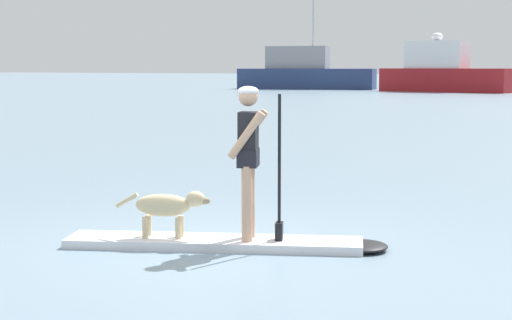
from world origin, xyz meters
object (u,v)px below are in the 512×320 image
Objects in this scene: dog at (167,206)px; person_paddler at (250,151)px; moored_boat_center at (443,73)px; moored_boat_port at (304,73)px; paddleboard at (234,243)px.

person_paddler is at bearing 22.14° from dog.
dog is at bearing -76.52° from moored_boat_center.
moored_boat_port is at bearing 114.13° from dog.
moored_boat_center reaches higher than person_paddler.
moored_boat_port reaches higher than paddleboard.
paddleboard is 67.59m from moored_boat_port.
moored_boat_port is (-28.49, 61.29, 0.35)m from person_paddler.
moored_boat_port is at bearing 169.91° from moored_boat_center.
moored_boat_center is (13.40, -2.38, 0.07)m from moored_boat_port.
moored_boat_center is at bearing 104.37° from person_paddler.
paddleboard is at bearing -65.22° from moored_boat_port.
person_paddler is 1.15m from dog.
moored_boat_port is at bearing 114.78° from paddleboard.
moored_boat_port reaches higher than dog.
moored_boat_center reaches higher than dog.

